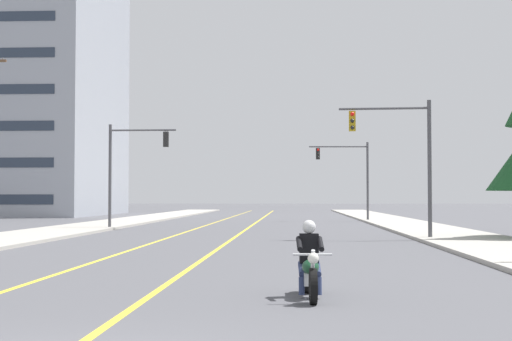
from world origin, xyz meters
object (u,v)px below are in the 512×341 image
traffic_signal_near_right (404,149)px  traffic_signal_near_left (129,161)px  motorcycle_with_rider (310,267)px  traffic_signal_mid_right (351,169)px

traffic_signal_near_right → traffic_signal_near_left: (-14.61, 10.05, -0.00)m
motorcycle_with_rider → traffic_signal_near_left: bearing=109.1°
traffic_signal_near_left → traffic_signal_mid_right: (14.23, 14.90, 0.04)m
motorcycle_with_rider → traffic_signal_near_right: 19.78m
motorcycle_with_rider → traffic_signal_near_left: size_ratio=0.35×
traffic_signal_mid_right → traffic_signal_near_left: bearing=-133.7°
traffic_signal_near_right → traffic_signal_mid_right: bearing=90.9°
traffic_signal_mid_right → traffic_signal_near_right: bearing=-89.1°
motorcycle_with_rider → traffic_signal_mid_right: (4.21, 43.88, 3.50)m
motorcycle_with_rider → traffic_signal_mid_right: bearing=84.5°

